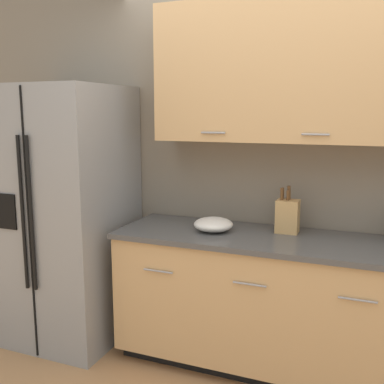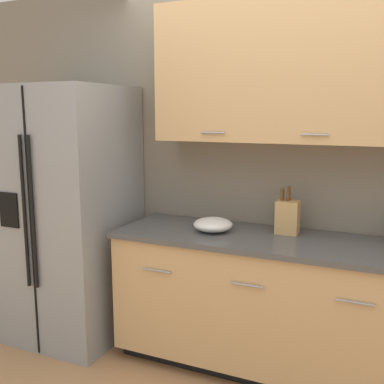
{
  "view_description": "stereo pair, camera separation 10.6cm",
  "coord_description": "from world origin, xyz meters",
  "views": [
    {
      "loc": [
        0.52,
        -2.04,
        1.68
      ],
      "look_at": [
        -0.59,
        0.7,
        1.15
      ],
      "focal_mm": 42.0,
      "sensor_mm": 36.0,
      "label": 1
    },
    {
      "loc": [
        0.61,
        -2.0,
        1.68
      ],
      "look_at": [
        -0.59,
        0.7,
        1.15
      ],
      "focal_mm": 42.0,
      "sensor_mm": 36.0,
      "label": 2
    }
  ],
  "objects": [
    {
      "name": "refrigerator",
      "position": [
        -1.55,
        0.61,
        0.93
      ],
      "size": [
        0.82,
        0.82,
        1.86
      ],
      "color": "gray",
      "rests_on": "ground_plane"
    },
    {
      "name": "counter_unit",
      "position": [
        0.2,
        0.7,
        0.46
      ],
      "size": [
        2.49,
        0.64,
        0.9
      ],
      "color": "black",
      "rests_on": "ground_plane"
    },
    {
      "name": "mixing_bowl",
      "position": [
        -0.43,
        0.69,
        0.95
      ],
      "size": [
        0.26,
        0.26,
        0.09
      ],
      "color": "white",
      "rests_on": "counter_unit"
    },
    {
      "name": "wall_back",
      "position": [
        0.06,
        0.99,
        1.5
      ],
      "size": [
        10.0,
        0.39,
        2.6
      ],
      "color": "gray",
      "rests_on": "ground_plane"
    },
    {
      "name": "knife_block",
      "position": [
        0.03,
        0.83,
        1.02
      ],
      "size": [
        0.14,
        0.12,
        0.31
      ],
      "color": "tan",
      "rests_on": "counter_unit"
    }
  ]
}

